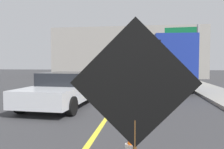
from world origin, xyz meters
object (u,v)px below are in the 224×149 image
object	(u,v)px
roadwork_sign	(135,87)
pickup_car	(65,89)
traffic_cone_near_sign	(131,149)
traffic_cone_mid_lane	(135,109)
box_truck	(167,63)
arrow_board_trailer	(140,95)
highway_guide_sign	(188,44)

from	to	relation	value
roadwork_sign	pickup_car	xyz separation A→B (m)	(-3.14, 6.08, -0.77)
pickup_car	traffic_cone_near_sign	xyz separation A→B (m)	(3.04, -5.19, -0.38)
roadwork_sign	pickup_car	bearing A→B (deg)	117.33
pickup_car	traffic_cone_mid_lane	xyz separation A→B (m)	(2.97, -1.77, -0.39)
box_truck	traffic_cone_mid_lane	xyz separation A→B (m)	(-1.81, -8.10, -1.50)
roadwork_sign	arrow_board_trailer	xyz separation A→B (m)	(-0.03, 6.32, -0.99)
arrow_board_trailer	traffic_cone_mid_lane	world-z (taller)	arrow_board_trailer
traffic_cone_near_sign	traffic_cone_mid_lane	distance (m)	3.41
pickup_car	traffic_cone_near_sign	bearing A→B (deg)	-59.65
pickup_car	highway_guide_sign	bearing A→B (deg)	56.99
pickup_car	roadwork_sign	bearing A→B (deg)	-62.67
box_truck	pickup_car	xyz separation A→B (m)	(-4.78, -6.32, -1.11)
box_truck	traffic_cone_near_sign	xyz separation A→B (m)	(-1.75, -11.51, -1.49)
box_truck	highway_guide_sign	distance (m)	5.06
pickup_car	highway_guide_sign	xyz separation A→B (m)	(6.91, 10.63, 2.72)
traffic_cone_near_sign	traffic_cone_mid_lane	bearing A→B (deg)	91.13
highway_guide_sign	traffic_cone_mid_lane	world-z (taller)	highway_guide_sign
highway_guide_sign	traffic_cone_near_sign	world-z (taller)	highway_guide_sign
pickup_car	traffic_cone_mid_lane	world-z (taller)	pickup_car
arrow_board_trailer	traffic_cone_mid_lane	bearing A→B (deg)	-94.03
highway_guide_sign	traffic_cone_mid_lane	xyz separation A→B (m)	(-3.94, -12.40, -3.11)
box_truck	traffic_cone_mid_lane	size ratio (longest dim) A/B	11.17
pickup_car	traffic_cone_mid_lane	bearing A→B (deg)	-30.85
traffic_cone_near_sign	box_truck	bearing A→B (deg)	81.38
box_truck	pickup_car	distance (m)	8.01
pickup_car	traffic_cone_mid_lane	distance (m)	3.48
box_truck	pickup_car	world-z (taller)	box_truck
roadwork_sign	pickup_car	world-z (taller)	roadwork_sign
highway_guide_sign	traffic_cone_mid_lane	bearing A→B (deg)	-107.61
roadwork_sign	highway_guide_sign	size ratio (longest dim) A/B	0.47
roadwork_sign	pickup_car	distance (m)	6.88
arrow_board_trailer	highway_guide_sign	size ratio (longest dim) A/B	0.54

